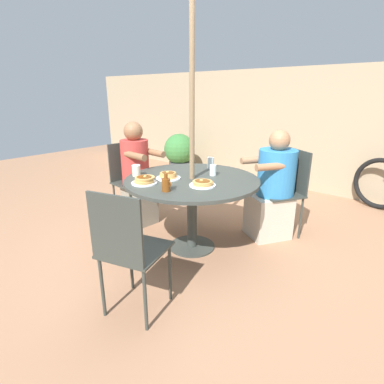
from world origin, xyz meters
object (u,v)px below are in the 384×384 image
at_px(diner_south, 273,191).
at_px(pancake_plate_b, 144,180).
at_px(syrup_bottle, 166,184).
at_px(potted_shrub, 179,152).
at_px(pancake_plate_c, 203,184).
at_px(drinking_glass_a, 213,170).
at_px(patio_chair_south, 287,187).
at_px(coffee_cup, 136,170).
at_px(patio_chair_north, 129,176).
at_px(drinking_glass_b, 211,163).
at_px(patio_table, 192,188).
at_px(diner_north, 137,177).
at_px(pancake_plate_a, 168,176).
at_px(patio_chair_east, 128,247).

relative_size(diner_south, pancake_plate_b, 4.94).
bearing_deg(syrup_bottle, potted_shrub, 130.59).
distance_m(pancake_plate_c, drinking_glass_a, 0.37).
height_order(patio_chair_south, coffee_cup, patio_chair_south).
xyz_separation_m(diner_south, drinking_glass_a, (-0.39, -0.53, 0.26)).
xyz_separation_m(patio_chair_north, drinking_glass_b, (0.95, 0.35, 0.24)).
bearing_deg(coffee_cup, patio_table, 30.01).
bearing_deg(coffee_cup, diner_north, 140.21).
relative_size(patio_chair_north, pancake_plate_c, 4.01).
height_order(patio_table, syrup_bottle, syrup_bottle).
height_order(pancake_plate_b, coffee_cup, coffee_cup).
xyz_separation_m(diner_north, pancake_plate_a, (0.72, -0.22, 0.19)).
height_order(patio_chair_north, diner_north, diner_north).
height_order(coffee_cup, drinking_glass_b, drinking_glass_b).
bearing_deg(pancake_plate_b, pancake_plate_c, 32.30).
bearing_deg(diner_south, patio_chair_north, 55.81).
xyz_separation_m(patio_chair_south, pancake_plate_b, (-0.79, -1.29, 0.21)).
height_order(patio_chair_south, pancake_plate_a, patio_chair_south).
bearing_deg(drinking_glass_b, patio_chair_north, -159.48).
relative_size(diner_north, patio_chair_south, 1.28).
distance_m(pancake_plate_a, pancake_plate_c, 0.39).
bearing_deg(pancake_plate_b, patio_chair_east, -49.74).
xyz_separation_m(patio_table, patio_chair_east, (0.31, -1.02, -0.09)).
xyz_separation_m(diner_north, syrup_bottle, (0.97, -0.50, 0.22)).
height_order(pancake_plate_b, pancake_plate_c, pancake_plate_b).
xyz_separation_m(patio_table, pancake_plate_c, (0.22, -0.12, 0.11)).
bearing_deg(pancake_plate_a, syrup_bottle, -47.99).
xyz_separation_m(drinking_glass_a, potted_shrub, (-2.11, 1.82, -0.35)).
height_order(syrup_bottle, coffee_cup, syrup_bottle).
relative_size(patio_chair_north, potted_shrub, 1.21).
relative_size(patio_table, potted_shrub, 1.66).
bearing_deg(potted_shrub, pancake_plate_b, -53.39).
bearing_deg(drinking_glass_b, diner_south, 28.04).
distance_m(syrup_bottle, drinking_glass_b, 0.89).
bearing_deg(diner_south, pancake_plate_a, 86.60).
bearing_deg(patio_chair_north, drinking_glass_b, 115.06).
xyz_separation_m(patio_chair_east, syrup_bottle, (-0.22, 0.59, 0.24)).
bearing_deg(pancake_plate_a, pancake_plate_c, 4.01).
height_order(coffee_cup, drinking_glass_a, coffee_cup).
distance_m(patio_chair_east, pancake_plate_b, 0.84).
bearing_deg(pancake_plate_a, diner_south, 54.28).
xyz_separation_m(patio_chair_east, coffee_cup, (-0.78, 0.74, 0.24)).
height_order(patio_chair_north, patio_chair_east, same).
bearing_deg(potted_shrub, patio_chair_south, -23.71).
bearing_deg(drinking_glass_a, diner_south, 53.47).
height_order(patio_table, drinking_glass_a, drinking_glass_a).
relative_size(patio_chair_east, coffee_cup, 8.65).
bearing_deg(patio_chair_east, potted_shrub, 110.67).
bearing_deg(patio_chair_east, drinking_glass_b, 89.22).
xyz_separation_m(patio_chair_east, patio_chair_south, (0.26, 1.91, 0.00)).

